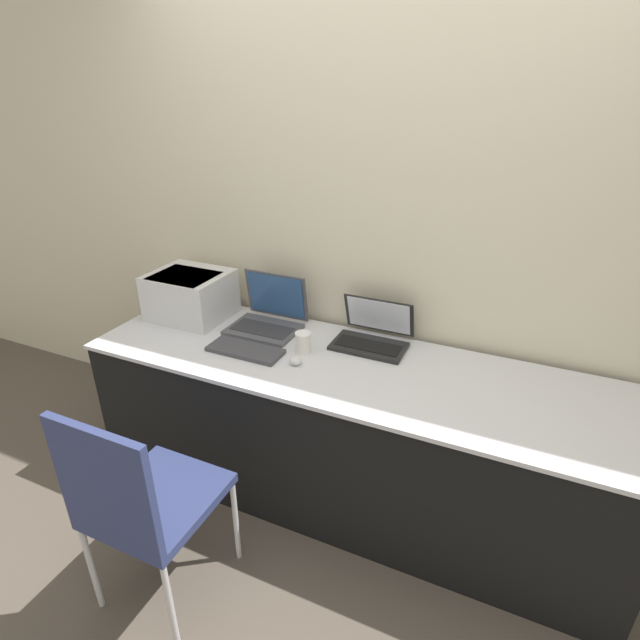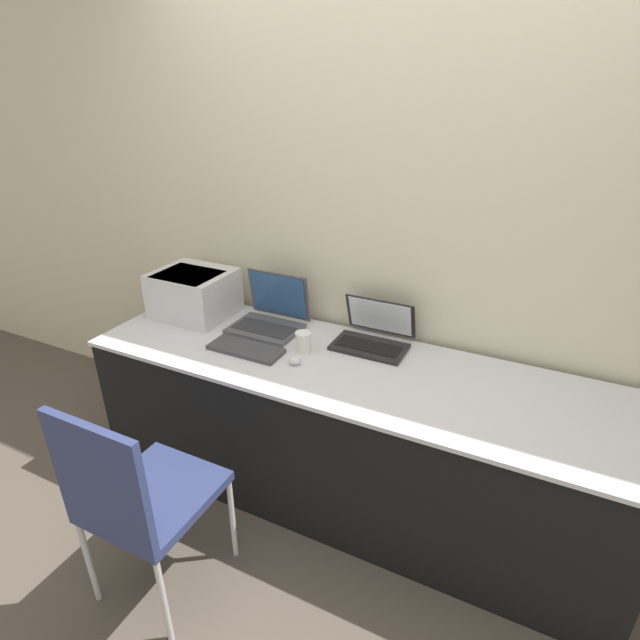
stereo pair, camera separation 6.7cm
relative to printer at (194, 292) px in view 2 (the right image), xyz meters
The scene contains 10 objects.
ground_plane 1.41m from the printer, 26.77° to the right, with size 14.00×14.00×0.00m, color brown.
wall_back 1.10m from the printer, 16.36° to the left, with size 8.00×0.05×2.60m.
table 1.11m from the printer, ahead, with size 2.51×0.73×0.75m.
printer is the anchor object (origin of this frame).
laptop_left 0.46m from the printer, ahead, with size 0.36×0.30×0.27m.
laptop_right 1.02m from the printer, ahead, with size 0.35×0.28×0.21m.
external_keyboard 0.55m from the printer, 25.47° to the right, with size 0.37×0.15×0.02m.
coffee_cup 0.75m from the printer, ahead, with size 0.08×0.08×0.10m.
mouse 0.80m from the printer, 17.30° to the right, with size 0.06×0.05×0.04m.
chair 1.19m from the printer, 63.35° to the right, with size 0.42×0.46×0.94m.
Camera 2 is at (0.75, -1.46, 1.91)m, focal length 28.00 mm.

